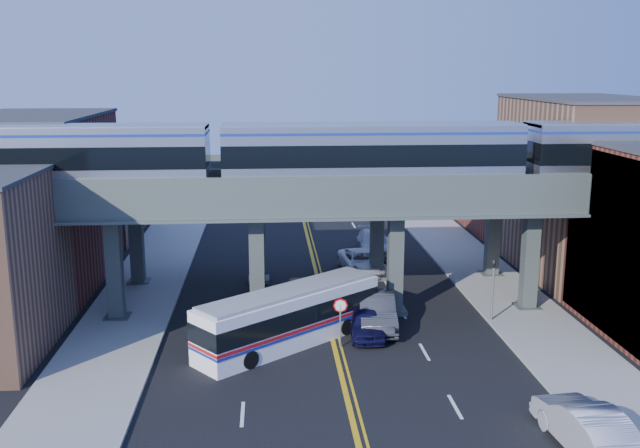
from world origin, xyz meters
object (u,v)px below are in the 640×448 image
object	(u,v)px
traffic_signal	(493,283)
car_lane_c	(362,262)
car_lane_b	(377,311)
transit_train	(372,153)
car_lane_a	(365,322)
car_lane_d	(374,243)
car_parked_curb	(586,427)
stop_sign	(340,315)
transit_bus	(290,317)

from	to	relation	value
traffic_signal	car_lane_c	bearing A→B (deg)	119.33
car_lane_b	car_lane_c	size ratio (longest dim) A/B	1.02
transit_train	car_lane_a	size ratio (longest dim) A/B	11.56
car_lane_d	car_parked_curb	bearing A→B (deg)	-80.11
car_lane_c	car_parked_curb	distance (m)	24.94
stop_sign	car_lane_c	distance (m)	14.00
transit_train	traffic_signal	bearing A→B (deg)	-16.69
car_lane_b	car_lane_c	world-z (taller)	car_lane_b
transit_train	car_lane_d	distance (m)	16.22
stop_sign	car_parked_curb	xyz separation A→B (m)	(8.20, -10.72, -0.85)
car_parked_curb	traffic_signal	bearing A→B (deg)	-98.55
car_lane_a	transit_bus	bearing A→B (deg)	-167.81
stop_sign	car_lane_c	size ratio (longest dim) A/B	0.47
car_lane_b	car_lane_c	xyz separation A→B (m)	(0.60, 10.86, -0.16)
car_lane_d	car_parked_curb	size ratio (longest dim) A/B	1.09
stop_sign	car_lane_d	distance (m)	19.14
car_lane_b	car_parked_curb	bearing A→B (deg)	-61.89
traffic_signal	car_lane_c	distance (m)	12.32
transit_bus	car_parked_curb	distance (m)	15.68
transit_train	car_lane_c	world-z (taller)	transit_train
stop_sign	traffic_signal	bearing A→B (deg)	18.63
stop_sign	car_lane_d	size ratio (longest dim) A/B	0.44
stop_sign	transit_bus	distance (m)	2.67
transit_train	car_lane_d	size ratio (longest dim) A/B	8.52
stop_sign	car_lane_b	world-z (taller)	stop_sign
car_lane_c	car_parked_curb	world-z (taller)	car_parked_curb
traffic_signal	car_lane_c	world-z (taller)	traffic_signal
transit_bus	car_lane_a	xyz separation A→B (m)	(4.07, 0.85, -0.69)
traffic_signal	car_lane_b	bearing A→B (deg)	-178.19
stop_sign	transit_bus	xyz separation A→B (m)	(-2.57, 0.66, -0.32)
transit_train	transit_bus	distance (m)	10.28
stop_sign	traffic_signal	size ratio (longest dim) A/B	0.64
traffic_signal	car_lane_b	xyz separation A→B (m)	(-6.59, -0.21, -1.37)
car_lane_a	car_parked_curb	size ratio (longest dim) A/B	0.81
traffic_signal	car_lane_d	size ratio (longest dim) A/B	0.68
car_lane_a	car_lane_c	distance (m)	12.22
transit_train	car_lane_c	xyz separation A→B (m)	(0.68, 8.65, -8.66)
car_lane_b	car_lane_d	bearing A→B (deg)	86.63
car_parked_curb	car_lane_a	bearing A→B (deg)	-66.92
traffic_signal	transit_train	bearing A→B (deg)	163.31
transit_train	car_lane_a	bearing A→B (deg)	-101.82
traffic_signal	car_lane_b	distance (m)	6.73
stop_sign	car_lane_c	bearing A→B (deg)	77.95
traffic_signal	car_lane_a	size ratio (longest dim) A/B	0.92
traffic_signal	transit_bus	world-z (taller)	traffic_signal
transit_bus	car_lane_c	size ratio (longest dim) A/B	1.80
traffic_signal	car_parked_curb	bearing A→B (deg)	-92.92
car_lane_a	car_lane_d	xyz separation A→B (m)	(3.02, 17.07, 0.12)
transit_train	car_parked_curb	xyz separation A→B (m)	(5.97, -15.72, -8.52)
car_lane_b	car_parked_curb	size ratio (longest dim) A/B	1.02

